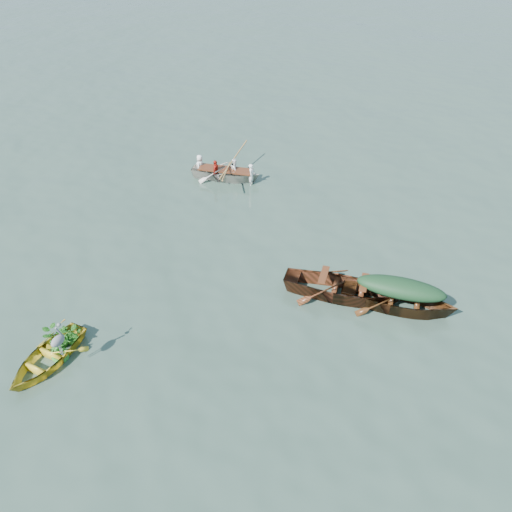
% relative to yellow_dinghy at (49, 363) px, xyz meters
% --- Properties ---
extents(ground, '(140.00, 140.00, 0.00)m').
position_rel_yellow_dinghy_xyz_m(ground, '(2.66, 2.18, 0.00)').
color(ground, '#384F42').
rests_on(ground, ground).
extents(yellow_dinghy, '(1.26, 2.89, 0.76)m').
position_rel_yellow_dinghy_xyz_m(yellow_dinghy, '(0.00, 0.00, 0.00)').
color(yellow_dinghy, yellow).
rests_on(yellow_dinghy, ground).
extents(green_tarp_boat, '(4.48, 1.95, 1.01)m').
position_rel_yellow_dinghy_xyz_m(green_tarp_boat, '(7.26, 5.74, 0.00)').
color(green_tarp_boat, '#43250F').
rests_on(green_tarp_boat, ground).
extents(open_wooden_boat, '(4.82, 2.16, 1.10)m').
position_rel_yellow_dinghy_xyz_m(open_wooden_boat, '(5.73, 5.51, 0.00)').
color(open_wooden_boat, brown).
rests_on(open_wooden_boat, ground).
extents(rowed_boat, '(4.03, 1.98, 0.90)m').
position_rel_yellow_dinghy_xyz_m(rowed_boat, '(-0.66, 10.27, 0.00)').
color(rowed_boat, beige).
rests_on(rowed_boat, ground).
extents(green_tarp_cover, '(2.47, 1.07, 0.52)m').
position_rel_yellow_dinghy_xyz_m(green_tarp_cover, '(7.26, 5.74, 0.76)').
color(green_tarp_cover, '#14321B').
rests_on(green_tarp_cover, green_tarp_boat).
extents(thwart_benches, '(2.43, 1.22, 0.04)m').
position_rel_yellow_dinghy_xyz_m(thwart_benches, '(5.73, 5.51, 0.57)').
color(thwart_benches, '#4E2612').
rests_on(thwart_benches, open_wooden_boat).
extents(heron, '(0.28, 0.40, 0.92)m').
position_rel_yellow_dinghy_xyz_m(heron, '(0.55, 0.05, 0.84)').
color(heron, gray).
rests_on(heron, yellow_dinghy).
extents(dinghy_weeds, '(0.70, 0.90, 0.60)m').
position_rel_yellow_dinghy_xyz_m(dinghy_weeds, '(0.02, 0.55, 0.68)').
color(dinghy_weeds, '#1A661B').
rests_on(dinghy_weeds, yellow_dinghy).
extents(rowers, '(2.87, 1.61, 0.76)m').
position_rel_yellow_dinghy_xyz_m(rowers, '(-0.66, 10.27, 0.83)').
color(rowers, white).
rests_on(rowers, rowed_boat).
extents(oars, '(1.15, 2.67, 0.06)m').
position_rel_yellow_dinghy_xyz_m(oars, '(-0.66, 10.27, 0.48)').
color(oars, olive).
rests_on(oars, rowed_boat).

